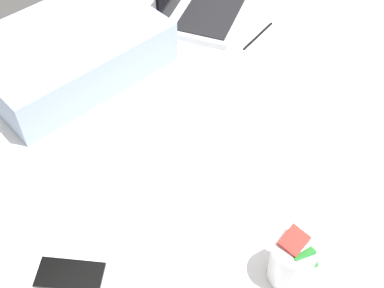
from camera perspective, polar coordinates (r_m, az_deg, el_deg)
bed_mattress at (r=143.75cm, az=6.64°, el=1.49°), size 180.00×140.00×18.00cm
laptop at (r=169.30cm, az=0.91°, el=16.20°), size 39.87×35.56×23.00cm
snack_cup at (r=104.17cm, az=11.56°, el=-13.07°), size 9.47×9.31×13.78cm
cell_phone at (r=109.97cm, az=-13.95°, el=-14.50°), size 14.33×15.02×0.80cm
pillow at (r=148.99cm, az=-14.04°, el=10.37°), size 52.00×36.00×13.00cm
charger_cable at (r=162.19cm, az=7.65°, el=12.30°), size 16.82×3.72×0.60cm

